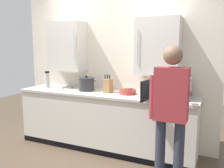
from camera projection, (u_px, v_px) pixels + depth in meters
name	position (u px, v px, depth m)	size (l,w,h in m)	color
back_wall_tiled	(113.00, 60.00, 3.92)	(3.37, 0.44, 2.63)	beige
counter_unit	(105.00, 120.00, 3.79)	(2.86, 0.65, 0.90)	beige
microwave_oven	(170.00, 87.00, 3.32)	(0.55, 0.72, 0.29)	#B7BABF
knife_block	(108.00, 86.00, 3.71)	(0.11, 0.15, 0.28)	#A37547
thermos_flask	(47.00, 79.00, 4.18)	(0.08, 0.08, 0.28)	#B7BABF
wooden_spoon	(67.00, 88.00, 4.08)	(0.24, 0.23, 0.02)	#A37547
fruit_bowl	(128.00, 91.00, 3.59)	(0.25, 0.25, 0.10)	#AD3D33
stock_pot	(87.00, 84.00, 3.86)	(0.35, 0.25, 0.24)	#2D2D33
person_figure	(171.00, 108.00, 2.51)	(0.44, 0.63, 1.62)	#282D3D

